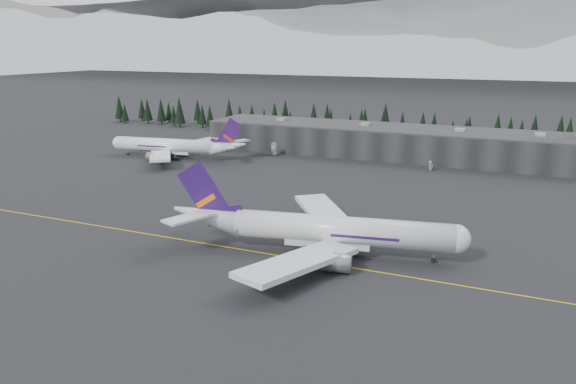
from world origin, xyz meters
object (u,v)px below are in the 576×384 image
at_px(jet_parked, 177,146).
at_px(gse_vehicle_a, 274,154).
at_px(jet_main, 316,229).
at_px(terminal, 387,141).
at_px(gse_vehicle_b, 431,169).

distance_m(jet_parked, gse_vehicle_a, 41.78).
distance_m(jet_main, jet_parked, 123.58).
bearing_deg(jet_main, terminal, 86.15).
bearing_deg(gse_vehicle_a, jet_parked, -153.21).
relative_size(terminal, gse_vehicle_b, 41.06).
height_order(gse_vehicle_a, gse_vehicle_b, gse_vehicle_a).
distance_m(gse_vehicle_a, gse_vehicle_b, 67.51).
bearing_deg(gse_vehicle_b, gse_vehicle_a, -124.63).
xyz_separation_m(jet_main, gse_vehicle_b, (8.51, 99.47, -5.12)).
relative_size(terminal, jet_parked, 2.60).
distance_m(terminal, jet_main, 122.61).
bearing_deg(jet_parked, terminal, -160.29).
xyz_separation_m(gse_vehicle_a, gse_vehicle_b, (67.47, -2.30, -0.14)).
relative_size(terminal, gse_vehicle_a, 27.59).
bearing_deg(jet_parked, jet_main, 131.75).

